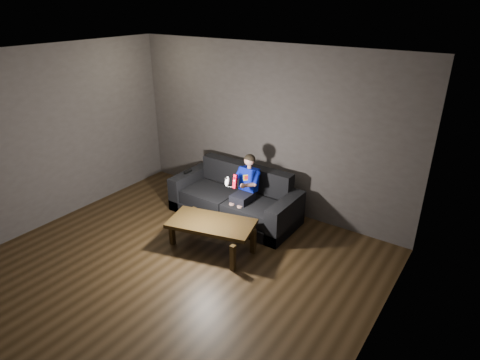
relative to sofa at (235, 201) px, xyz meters
The scene contains 11 objects.
floor 1.90m from the sofa, 85.02° to the right, with size 5.00×5.00×0.00m, color black.
back_wall 1.26m from the sofa, 75.39° to the left, with size 5.00×0.04×2.70m, color #383230.
left_wall 3.19m from the sofa, 141.28° to the right, with size 0.04×5.00×2.70m, color #383230.
right_wall 3.43m from the sofa, 35.12° to the right, with size 0.04×5.00×2.70m, color #383230.
ceiling 3.08m from the sofa, 85.02° to the right, with size 5.00×5.00×0.02m, color beige.
sofa is the anchor object (origin of this frame).
child 0.48m from the sofa, 14.01° to the right, with size 0.41×0.51×1.01m.
wii_remote_red 0.83m from the sofa, 55.02° to the right, with size 0.05×0.08×0.21m.
nunchuk_white 0.75m from the sofa, 69.27° to the right, with size 0.07×0.10×0.16m.
wii_remote_black 1.00m from the sofa, behind, with size 0.04×0.17×0.03m.
coffee_table 1.01m from the sofa, 74.37° to the right, with size 1.31×0.89×0.43m.
Camera 1 is at (3.20, -2.85, 3.29)m, focal length 30.00 mm.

